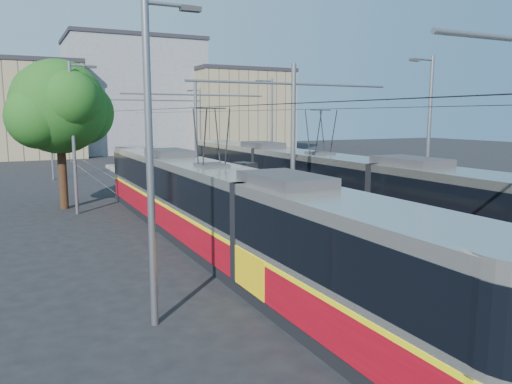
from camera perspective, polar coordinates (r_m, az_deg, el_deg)
ground at (r=15.30m, az=19.73°, el=-11.78°), size 160.00×160.00×0.00m
platform at (r=29.27m, az=-4.78°, el=-1.29°), size 4.00×50.00×0.30m
tactile_strip_left at (r=28.76m, az=-7.47°, el=-1.20°), size 0.70×50.00×0.01m
tactile_strip_right at (r=29.79m, az=-2.19°, el=-0.79°), size 0.70×50.00×0.01m
rails at (r=29.29m, az=-4.78°, el=-1.55°), size 8.71×70.00×0.03m
track_arrow at (r=11.02m, az=17.69°, el=-19.98°), size 1.20×5.00×0.01m
tram_left at (r=19.45m, az=-5.02°, el=-1.73°), size 2.43×28.62×5.50m
tram_right at (r=25.73m, az=7.26°, el=1.13°), size 2.43×32.17×5.50m
catenary at (r=26.21m, az=-2.61°, el=7.18°), size 9.20×70.00×7.00m
street_lamps at (r=32.60m, az=-7.46°, el=6.82°), size 15.18×38.22×8.00m
shelter at (r=24.89m, az=-1.24°, el=0.53°), size 1.01×1.34×2.63m
tree at (r=30.15m, az=-21.01°, el=8.88°), size 5.71×5.28×8.29m
building_left at (r=69.86m, az=-26.08°, el=8.48°), size 16.32×12.24×11.97m
building_centre at (r=75.72m, az=-13.82°, el=10.61°), size 18.36×14.28×16.06m
building_right at (r=74.39m, az=-2.00°, el=9.29°), size 14.28×10.20×11.90m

